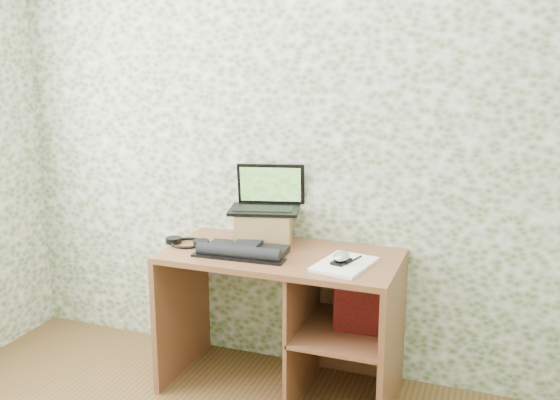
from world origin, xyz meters
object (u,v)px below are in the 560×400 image
at_px(notepad, 344,264).
at_px(desk, 297,303).
at_px(riser, 264,227).
at_px(laptop, 267,199).
at_px(keyboard, 243,250).

bearing_deg(notepad, desk, 170.61).
distance_m(riser, laptop, 0.15).
relative_size(desk, riser, 4.17).
bearing_deg(laptop, desk, -48.98).
height_order(laptop, notepad, laptop).
relative_size(keyboard, notepad, 1.47).
distance_m(laptop, keyboard, 0.34).
xyz_separation_m(desk, laptop, (-0.23, 0.15, 0.50)).
bearing_deg(laptop, keyboard, -109.58).
xyz_separation_m(riser, laptop, (-0.00, 0.04, 0.14)).
bearing_deg(desk, keyboard, -155.24).
bearing_deg(riser, keyboard, -95.78).
relative_size(laptop, notepad, 1.27).
bearing_deg(keyboard, riser, 81.56).
distance_m(laptop, notepad, 0.60).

